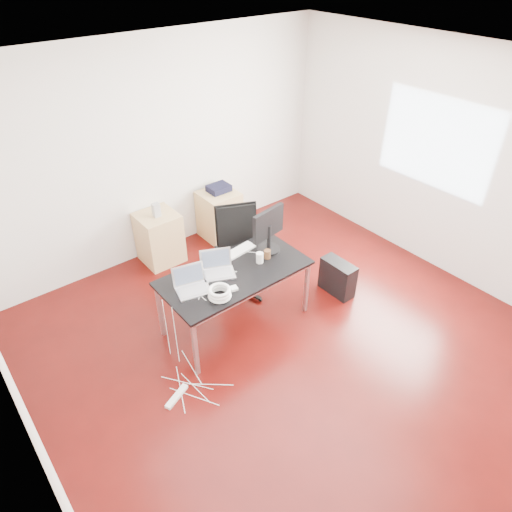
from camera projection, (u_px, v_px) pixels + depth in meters
room_shell at (296, 233)px, 4.21m from camera, size 5.00×5.00×5.00m
desk at (235, 276)px, 4.86m from camera, size 1.60×0.80×0.73m
office_chair at (239, 248)px, 5.42m from camera, size 0.64×0.65×1.08m
filing_cabinet_left at (159, 238)px, 6.06m from camera, size 0.50×0.50×0.70m
filing_cabinet_right at (219, 215)px, 6.56m from camera, size 0.50×0.50×0.70m
pc_tower at (338, 277)px, 5.58m from camera, size 0.20×0.45×0.44m
wastebasket at (168, 247)px, 6.26m from camera, size 0.30×0.30×0.28m
power_strip at (177, 396)px, 4.39m from camera, size 0.30×0.17×0.04m
laptop_left at (192, 284)px, 4.57m from camera, size 0.38×0.33×0.23m
laptop_right at (218, 268)px, 4.80m from camera, size 0.41×0.37×0.23m
monitor at (268, 228)px, 5.01m from camera, size 0.45×0.26×0.51m
keyboard at (238, 251)px, 5.12m from camera, size 0.45×0.19×0.02m
cup_white at (260, 258)px, 4.94m from camera, size 0.10×0.10×0.12m
cup_brown at (267, 254)px, 5.01m from camera, size 0.08×0.08×0.10m
cable_coil at (220, 293)px, 4.47m from camera, size 0.24×0.24×0.11m
power_adapter at (234, 288)px, 4.58m from camera, size 0.08×0.08×0.03m
speaker at (156, 210)px, 5.78m from camera, size 0.09×0.08×0.18m
navy_garment at (219, 188)px, 6.38m from camera, size 0.30×0.24×0.09m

